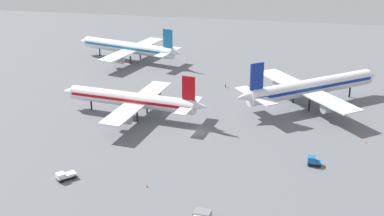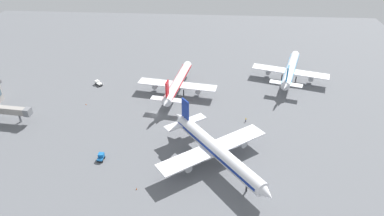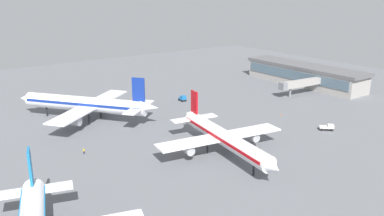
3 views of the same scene
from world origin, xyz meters
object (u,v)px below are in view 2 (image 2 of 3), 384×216
Objects in this scene: airplane_taxiing at (216,150)px; airplane_distant at (291,69)px; safety_cone_near_gate at (137,189)px; safety_cone_mid_apron at (86,104)px; ground_crew_worker at (246,120)px; airplane_at_gate at (178,82)px; pushback_tractor at (98,83)px; baggage_tug at (101,157)px.

airplane_taxiing is 77.30m from airplane_distant.
safety_cone_near_gate is 60.35m from safety_cone_mid_apron.
ground_crew_worker is at bearing 83.25° from safety_cone_mid_apron.
airplane_taxiing is 26.93× the size of ground_crew_worker.
airplane_taxiing is (50.33, 18.50, 0.77)m from airplane_at_gate.
pushback_tractor is at bearing 114.35° from airplane_distant.
airplane_taxiing is 30.38m from ground_crew_worker.
baggage_tug is at bearing 150.99° from pushback_tractor.
airplane_distant is at bearing 108.89° from safety_cone_mid_apron.
airplane_at_gate is 55.85m from baggage_tug.
airplane_at_gate is at bearing 162.60° from airplane_taxiing.
baggage_tug is at bearing 73.98° from ground_crew_worker.
baggage_tug is 59.81m from ground_crew_worker.
airplane_taxiing is 29.57m from safety_cone_near_gate.
safety_cone_mid_apron is (-8.34, -70.42, -0.55)m from ground_crew_worker.
safety_cone_near_gate is at bearing -97.31° from airplane_taxiing.
ground_crew_worker is at bearing -158.08° from pushback_tractor.
airplane_taxiing reaches higher than baggage_tug.
safety_cone_near_gate is (64.97, -6.57, -4.83)m from airplane_at_gate.
safety_cone_near_gate is (82.79, -61.53, -4.89)m from airplane_distant.
airplane_at_gate is at bearing 110.14° from safety_cone_mid_apron.
airplane_taxiing is 0.98× the size of airplane_distant.
baggage_tug is 0.73× the size of pushback_tractor.
safety_cone_near_gate is at bearing 33.41° from safety_cone_mid_apron.
airplane_taxiing reaches higher than safety_cone_near_gate.
pushback_tractor is (-55.01, -58.43, -4.93)m from airplane_taxiing.
airplane_taxiing is at bearing 120.27° from safety_cone_near_gate.
airplane_at_gate is 53.63m from airplane_taxiing.
pushback_tractor is 7.51× the size of safety_cone_near_gate.
pushback_tractor is at bearing -179.62° from safety_cone_mid_apron.
safety_cone_near_gate is (13.85, 15.56, -0.86)m from baggage_tug.
airplane_at_gate reaches higher than safety_cone_mid_apron.
baggage_tug is 58.56m from pushback_tractor.
safety_cone_mid_apron is at bearing 125.34° from airplane_distant.
pushback_tractor is (13.15, -94.89, -4.22)m from airplane_distant.
pushback_tractor is at bearing -170.85° from airplane_taxiing.
airplane_taxiing is 80.40m from pushback_tractor.
baggage_tug reaches higher than pushback_tractor.
airplane_at_gate reaches higher than ground_crew_worker.
airplane_at_gate is at bearing -143.38° from pushback_tractor.
safety_cone_near_gate is at bearing -176.95° from airplane_at_gate.
airplane_distant is at bearing 143.38° from safety_cone_near_gate.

